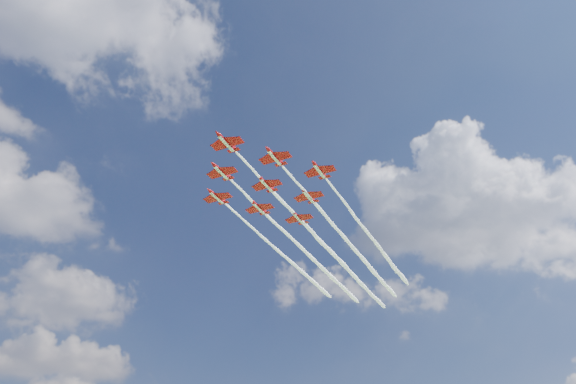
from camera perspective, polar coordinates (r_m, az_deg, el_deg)
jet_lead at (r=168.18m, az=1.94°, el=-3.55°), size 83.69×56.91×2.31m
jet_row2_port at (r=174.16m, az=5.60°, el=-4.45°), size 83.69×56.91×2.31m
jet_row2_starb at (r=179.22m, az=1.04°, el=-5.42°), size 83.69×56.91×2.31m
jet_row3_port at (r=180.83m, az=9.00°, el=-5.26°), size 83.69×56.91×2.31m
jet_row3_centre at (r=185.09m, az=4.51°, el=-6.20°), size 83.69×56.91×2.31m
jet_row3_starb at (r=190.47m, az=0.24°, el=-7.06°), size 83.69×56.91×2.31m
jet_row4_port at (r=191.62m, az=7.77°, el=-6.92°), size 83.69×56.91×2.31m
jet_row4_starb at (r=196.24m, az=3.55°, el=-7.76°), size 83.69×56.91×2.31m
jet_tail at (r=202.64m, az=6.67°, el=-8.40°), size 83.69×56.91×2.31m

